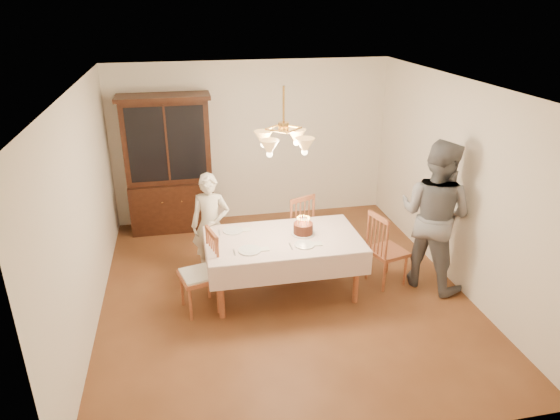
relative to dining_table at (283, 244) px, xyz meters
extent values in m
plane|color=brown|center=(0.00, 0.00, -0.68)|extent=(5.00, 5.00, 0.00)
plane|color=white|center=(0.00, 0.00, 1.92)|extent=(5.00, 5.00, 0.00)
plane|color=white|center=(0.00, 2.50, 0.62)|extent=(4.50, 0.00, 4.50)
plane|color=white|center=(0.00, -2.50, 0.62)|extent=(4.50, 0.00, 4.50)
plane|color=white|center=(-2.25, 0.00, 0.62)|extent=(0.00, 5.00, 5.00)
plane|color=white|center=(2.25, 0.00, 0.62)|extent=(0.00, 5.00, 5.00)
cube|color=brown|center=(0.00, 0.00, 0.05)|extent=(1.80, 1.00, 0.04)
cube|color=white|center=(0.00, 0.00, 0.07)|extent=(1.90, 1.10, 0.01)
cylinder|color=brown|center=(-0.82, -0.42, -0.33)|extent=(0.07, 0.07, 0.71)
cylinder|color=brown|center=(0.82, -0.42, -0.33)|extent=(0.07, 0.07, 0.71)
cylinder|color=brown|center=(-0.82, 0.42, -0.33)|extent=(0.07, 0.07, 0.71)
cylinder|color=brown|center=(0.82, 0.42, -0.33)|extent=(0.07, 0.07, 0.71)
cube|color=black|center=(-1.35, 2.23, -0.28)|extent=(1.30, 0.50, 0.80)
cube|color=black|center=(-1.35, 2.28, 0.77)|extent=(1.30, 0.40, 1.30)
cube|color=black|center=(-1.35, 2.08, 0.77)|extent=(1.14, 0.01, 1.14)
cube|color=black|center=(-1.35, 2.23, 1.45)|extent=(1.38, 0.54, 0.06)
cube|color=brown|center=(0.34, 0.87, -0.23)|extent=(0.57, 0.56, 0.05)
cube|color=brown|center=(0.41, 0.69, 0.29)|extent=(0.38, 0.19, 0.06)
cylinder|color=brown|center=(0.44, 1.09, -0.47)|extent=(0.04, 0.04, 0.43)
cylinder|color=brown|center=(0.11, 0.95, -0.47)|extent=(0.04, 0.04, 0.43)
cylinder|color=brown|center=(0.57, 0.78, -0.47)|extent=(0.04, 0.04, 0.43)
cylinder|color=brown|center=(0.24, 0.64, -0.47)|extent=(0.04, 0.04, 0.43)
cube|color=brown|center=(-1.06, -0.19, -0.23)|extent=(0.52, 0.53, 0.05)
cube|color=brown|center=(-0.88, -0.14, 0.29)|extent=(0.13, 0.40, 0.06)
cylinder|color=brown|center=(-1.27, -0.06, -0.47)|extent=(0.04, 0.04, 0.43)
cylinder|color=brown|center=(-1.18, -0.40, -0.47)|extent=(0.04, 0.04, 0.43)
cylinder|color=brown|center=(-0.94, 0.03, -0.47)|extent=(0.04, 0.04, 0.43)
cylinder|color=brown|center=(-0.85, -0.32, -0.47)|extent=(0.04, 0.04, 0.43)
cube|color=silver|center=(-1.06, -0.19, -0.20)|extent=(0.47, 0.48, 0.03)
cube|color=brown|center=(1.37, -0.04, -0.23)|extent=(0.52, 0.54, 0.05)
cube|color=brown|center=(1.19, -0.09, 0.29)|extent=(0.14, 0.39, 0.06)
cylinder|color=brown|center=(1.59, -0.17, -0.47)|extent=(0.04, 0.04, 0.43)
cylinder|color=brown|center=(1.49, 0.18, -0.47)|extent=(0.04, 0.04, 0.43)
cylinder|color=brown|center=(1.26, -0.26, -0.47)|extent=(0.04, 0.04, 0.43)
cylinder|color=brown|center=(1.16, 0.08, -0.47)|extent=(0.04, 0.04, 0.43)
imported|color=beige|center=(-0.84, 0.66, 0.03)|extent=(0.58, 0.45, 1.42)
imported|color=slate|center=(1.90, -0.17, 0.29)|extent=(1.16, 1.20, 1.95)
cylinder|color=white|center=(0.27, 0.06, 0.08)|extent=(0.30, 0.30, 0.01)
cylinder|color=#37150C|center=(0.27, 0.06, 0.15)|extent=(0.24, 0.24, 0.13)
cylinder|color=#598CD8|center=(0.34, 0.06, 0.26)|extent=(0.01, 0.01, 0.07)
sphere|color=#FFB23F|center=(0.34, 0.06, 0.30)|extent=(0.01, 0.01, 0.01)
cylinder|color=pink|center=(0.33, 0.09, 0.26)|extent=(0.01, 0.01, 0.07)
sphere|color=#FFB23F|center=(0.33, 0.09, 0.30)|extent=(0.01, 0.01, 0.01)
cylinder|color=#EACC66|center=(0.32, 0.12, 0.26)|extent=(0.01, 0.01, 0.07)
sphere|color=#FFB23F|center=(0.32, 0.12, 0.30)|extent=(0.01, 0.01, 0.01)
cylinder|color=#598CD8|center=(0.29, 0.13, 0.26)|extent=(0.01, 0.01, 0.07)
sphere|color=#FFB23F|center=(0.29, 0.13, 0.30)|extent=(0.01, 0.01, 0.01)
cylinder|color=pink|center=(0.26, 0.14, 0.26)|extent=(0.01, 0.01, 0.07)
sphere|color=#FFB23F|center=(0.26, 0.14, 0.30)|extent=(0.01, 0.01, 0.01)
cylinder|color=#EACC66|center=(0.23, 0.13, 0.26)|extent=(0.01, 0.01, 0.07)
sphere|color=#FFB23F|center=(0.23, 0.13, 0.30)|extent=(0.01, 0.01, 0.01)
cylinder|color=#598CD8|center=(0.21, 0.11, 0.26)|extent=(0.01, 0.01, 0.07)
sphere|color=#FFB23F|center=(0.21, 0.11, 0.30)|extent=(0.01, 0.01, 0.01)
cylinder|color=pink|center=(0.20, 0.08, 0.26)|extent=(0.01, 0.01, 0.07)
sphere|color=#FFB23F|center=(0.20, 0.08, 0.30)|extent=(0.01, 0.01, 0.01)
cylinder|color=#EACC66|center=(0.20, 0.05, 0.26)|extent=(0.01, 0.01, 0.07)
sphere|color=#FFB23F|center=(0.20, 0.05, 0.30)|extent=(0.01, 0.01, 0.01)
cylinder|color=#598CD8|center=(0.21, 0.02, 0.26)|extent=(0.01, 0.01, 0.07)
sphere|color=#FFB23F|center=(0.21, 0.02, 0.30)|extent=(0.01, 0.01, 0.01)
cylinder|color=pink|center=(0.23, 0.00, 0.26)|extent=(0.01, 0.01, 0.07)
sphere|color=#FFB23F|center=(0.23, 0.00, 0.30)|extent=(0.01, 0.01, 0.01)
cylinder|color=#EACC66|center=(0.26, -0.01, 0.26)|extent=(0.01, 0.01, 0.07)
sphere|color=#FFB23F|center=(0.26, -0.01, 0.30)|extent=(0.01, 0.01, 0.01)
cylinder|color=#598CD8|center=(0.29, -0.01, 0.26)|extent=(0.01, 0.01, 0.07)
sphere|color=#FFB23F|center=(0.29, -0.01, 0.30)|extent=(0.01, 0.01, 0.01)
cylinder|color=pink|center=(0.32, 0.01, 0.26)|extent=(0.01, 0.01, 0.07)
sphere|color=#FFB23F|center=(0.32, 0.01, 0.30)|extent=(0.01, 0.01, 0.01)
cylinder|color=#EACC66|center=(0.33, 0.03, 0.26)|extent=(0.01, 0.01, 0.07)
sphere|color=#FFB23F|center=(0.33, 0.03, 0.30)|extent=(0.01, 0.01, 0.01)
cylinder|color=white|center=(-0.45, -0.25, 0.08)|extent=(0.27, 0.27, 0.02)
cube|color=silver|center=(-0.63, -0.25, 0.08)|extent=(0.01, 0.16, 0.01)
cube|color=silver|center=(-0.27, -0.25, 0.08)|extent=(0.10, 0.10, 0.01)
cylinder|color=white|center=(0.21, -0.24, 0.08)|extent=(0.24, 0.24, 0.02)
cube|color=silver|center=(0.04, -0.24, 0.08)|extent=(0.01, 0.16, 0.01)
cube|color=silver|center=(0.37, -0.24, 0.08)|extent=(0.10, 0.10, 0.01)
cylinder|color=white|center=(-0.58, 0.32, 0.08)|extent=(0.26, 0.26, 0.02)
cube|color=silver|center=(-0.76, 0.32, 0.08)|extent=(0.01, 0.16, 0.01)
cube|color=silver|center=(-0.41, 0.32, 0.08)|extent=(0.10, 0.10, 0.01)
cylinder|color=#BF8C3F|center=(0.00, 0.00, 1.72)|extent=(0.02, 0.02, 0.40)
cylinder|color=#BF8C3F|center=(0.00, 0.00, 1.47)|extent=(0.12, 0.12, 0.10)
cone|color=#D8994C|center=(0.20, 0.20, 1.29)|extent=(0.22, 0.22, 0.18)
sphere|color=#FFD899|center=(0.20, 0.20, 1.22)|extent=(0.07, 0.07, 0.07)
cone|color=#D8994C|center=(-0.20, 0.20, 1.29)|extent=(0.22, 0.22, 0.18)
sphere|color=#FFD899|center=(-0.20, 0.20, 1.22)|extent=(0.07, 0.07, 0.07)
cone|color=#D8994C|center=(-0.20, -0.20, 1.29)|extent=(0.22, 0.22, 0.18)
sphere|color=#FFD899|center=(-0.20, -0.20, 1.22)|extent=(0.07, 0.07, 0.07)
cone|color=#D8994C|center=(0.20, -0.20, 1.29)|extent=(0.22, 0.22, 0.18)
sphere|color=#FFD899|center=(0.20, -0.20, 1.22)|extent=(0.07, 0.07, 0.07)
camera|label=1|loc=(-1.13, -5.38, 2.80)|focal=32.00mm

